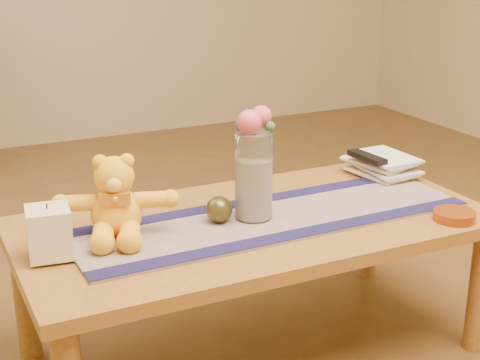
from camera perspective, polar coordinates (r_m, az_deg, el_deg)
name	(u,v)px	position (r m, az deg, el deg)	size (l,w,h in m)	color
floor	(254,351)	(2.32, 1.14, -13.51)	(5.50, 5.50, 0.00)	#513517
coffee_table_top	(255,225)	(2.13, 1.21, -3.64)	(1.40, 0.70, 0.04)	brown
table_leg_fr	(480,290)	(2.36, 18.67, -8.33)	(0.07, 0.07, 0.41)	brown
table_leg_bl	(25,296)	(2.30, -16.83, -8.88)	(0.07, 0.07, 0.41)	brown
table_leg_br	(369,226)	(2.76, 10.32, -3.64)	(0.07, 0.07, 0.41)	brown
persian_runner	(272,218)	(2.12, 2.60, -3.07)	(1.20, 0.35, 0.01)	#1B1F4B
runner_border_near	(298,234)	(2.00, 4.64, -4.30)	(1.20, 0.06, 0.00)	#15133A
runner_border_far	(250,201)	(2.23, 0.78, -1.72)	(1.20, 0.06, 0.00)	#15133A
teddy_bear	(116,197)	(1.99, -9.95, -1.33)	(0.32, 0.27, 0.22)	yellow
pillar_candle	(49,232)	(1.90, -15.04, -4.07)	(0.11, 0.11, 0.13)	beige
candle_wick	(47,206)	(1.87, -15.23, -2.04)	(0.00, 0.00, 0.01)	black
glass_vase	(254,176)	(2.06, 1.11, 0.34)	(0.11, 0.11, 0.26)	silver
potpourri_fill	(254,189)	(2.08, 1.10, -0.69)	(0.09, 0.09, 0.18)	beige
rose_left	(249,122)	(2.00, 0.76, 4.67)	(0.07, 0.07, 0.07)	#D44B59
rose_right	(261,116)	(2.03, 1.70, 5.17)	(0.06, 0.06, 0.06)	#D44B59
blue_flower_back	(252,120)	(2.05, 0.94, 4.84)	(0.04, 0.04, 0.04)	#434493
blue_flower_side	(241,125)	(2.03, 0.12, 4.41)	(0.04, 0.04, 0.04)	#434493
leaf_sprig	(270,126)	(2.02, 2.40, 4.32)	(0.03, 0.03, 0.03)	#33662D
bronze_ball	(219,209)	(2.06, -1.69, -2.37)	(0.08, 0.08, 0.08)	#453E17
book_bottom	(364,177)	(2.49, 9.90, 0.24)	(0.17, 0.22, 0.02)	#F6ECBE
book_lower	(366,172)	(2.49, 10.08, 0.65)	(0.16, 0.22, 0.02)	#F6ECBE
book_upper	(363,167)	(2.48, 9.80, 1.07)	(0.17, 0.22, 0.02)	#F6ECBE
book_top	(366,161)	(2.48, 10.08, 1.49)	(0.16, 0.22, 0.02)	#F6ECBE
tv_remote	(367,157)	(2.46, 10.15, 1.82)	(0.04, 0.16, 0.02)	black
amber_dish	(454,216)	(2.20, 16.81, -2.76)	(0.12, 0.12, 0.03)	#BF5914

